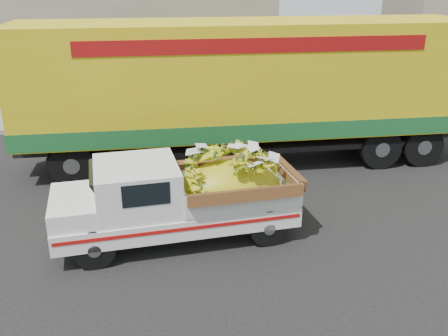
{
  "coord_description": "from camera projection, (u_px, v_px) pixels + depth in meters",
  "views": [
    {
      "loc": [
        -0.84,
        -8.24,
        4.94
      ],
      "look_at": [
        -0.99,
        1.45,
        1.13
      ],
      "focal_mm": 40.0,
      "sensor_mm": 36.0,
      "label": 1
    }
  ],
  "objects": [
    {
      "name": "curb",
      "position": [
        257.0,
        133.0,
        16.22
      ],
      "size": [
        60.0,
        0.25,
        0.15
      ],
      "primitive_type": "cube",
      "color": "gray",
      "rests_on": "ground"
    },
    {
      "name": "semi_trailer",
      "position": [
        247.0,
        86.0,
        13.2
      ],
      "size": [
        12.07,
        4.46,
        3.8
      ],
      "rotation": [
        0.0,
        0.0,
        0.17
      ],
      "color": "black",
      "rests_on": "ground"
    },
    {
      "name": "building_left",
      "position": [
        77.0,
        29.0,
        22.9
      ],
      "size": [
        18.0,
        6.0,
        5.0
      ],
      "primitive_type": "cube",
      "color": "gray",
      "rests_on": "ground"
    },
    {
      "name": "pickup_truck",
      "position": [
        194.0,
        195.0,
        9.75
      ],
      "size": [
        4.91,
        2.85,
        1.62
      ],
      "rotation": [
        0.0,
        0.0,
        0.27
      ],
      "color": "black",
      "rests_on": "ground"
    },
    {
      "name": "ground",
      "position": [
        275.0,
        252.0,
        9.46
      ],
      "size": [
        100.0,
        100.0,
        0.0
      ],
      "primitive_type": "plane",
      "color": "black",
      "rests_on": "ground"
    },
    {
      "name": "sidewalk",
      "position": [
        255.0,
        116.0,
        18.18
      ],
      "size": [
        60.0,
        4.0,
        0.14
      ],
      "primitive_type": "cube",
      "color": "gray",
      "rests_on": "ground"
    }
  ]
}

